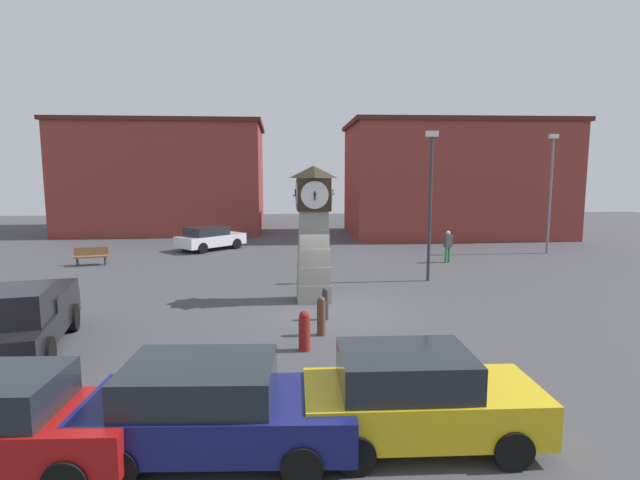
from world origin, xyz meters
TOP-DOWN VIEW (x-y plane):
  - ground_plane at (0.00, 0.00)m, footprint 81.71×81.71m
  - clock_tower at (-0.53, 1.70)m, footprint 1.48×1.48m
  - bollard_near_tower at (-1.14, -3.48)m, footprint 0.31×0.31m
  - bollard_mid_row at (-0.59, -2.26)m, footprint 0.25×0.25m
  - bollard_far_row at (-0.33, -0.74)m, footprint 0.21×0.21m
  - car_navy_sedan at (-6.08, -8.39)m, footprint 4.02×2.01m
  - car_near_tower at (-2.87, -8.17)m, footprint 4.50×2.30m
  - car_by_building at (0.54, -8.14)m, footprint 4.07×2.03m
  - car_far_lot at (-5.94, 14.34)m, footprint 4.17×4.12m
  - pickup_truck at (-8.59, -2.98)m, footprint 3.11×5.48m
  - bench at (-11.25, 9.69)m, footprint 1.68×0.91m
  - pedestrian_crossing_lot at (6.99, 8.90)m, footprint 0.46×0.35m
  - street_lamp_near_road at (13.80, 11.41)m, footprint 0.50×0.24m
  - street_lamp_far_side at (4.65, 4.63)m, footprint 0.50×0.24m
  - warehouse_blue_far at (-10.57, 25.57)m, footprint 15.30×11.25m
  - storefront_low_left at (11.28, 20.66)m, footprint 15.97×9.94m

SIDE VIEW (x-z plane):
  - ground_plane at x=0.00m, z-range 0.00..0.00m
  - bench at x=-11.25m, z-range 0.07..0.97m
  - bollard_far_row at x=-0.33m, z-range 0.01..1.05m
  - bollard_near_tower at x=-1.14m, z-range 0.01..1.08m
  - bollard_mid_row at x=-0.59m, z-range 0.01..1.14m
  - car_far_lot at x=-5.94m, z-range 0.02..1.45m
  - car_navy_sedan at x=-6.08m, z-range 0.01..1.56m
  - car_near_tower at x=-2.87m, z-range 0.01..1.57m
  - car_by_building at x=0.54m, z-range 0.00..1.64m
  - pickup_truck at x=-8.59m, z-range 0.01..1.86m
  - pedestrian_crossing_lot at x=6.99m, z-range 0.12..1.79m
  - clock_tower at x=-0.53m, z-range 0.04..4.93m
  - street_lamp_far_side at x=4.65m, z-range 0.50..6.86m
  - street_lamp_near_road at x=13.80m, z-range 0.50..7.32m
  - storefront_low_left at x=11.28m, z-range 0.01..8.34m
  - warehouse_blue_far at x=-10.57m, z-range 0.01..8.57m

